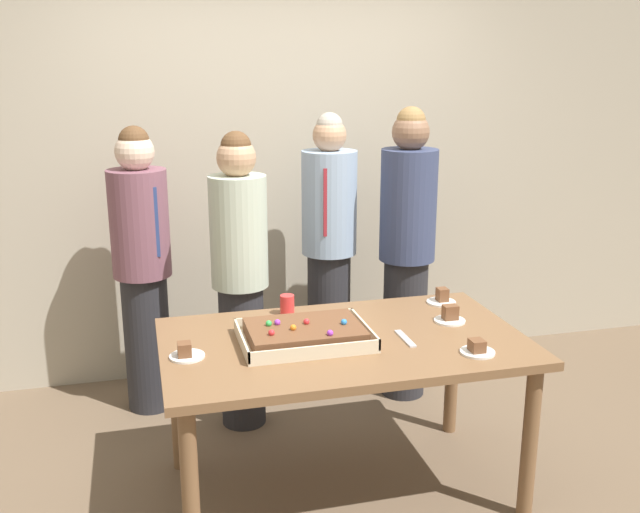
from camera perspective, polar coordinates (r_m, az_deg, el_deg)
ground_plane at (r=3.61m, az=1.79°, el=-18.04°), size 12.00×12.00×0.00m
interior_back_panel at (r=4.60m, az=-3.71°, el=9.23°), size 8.00×0.12×3.00m
party_table at (r=3.29m, az=1.89°, el=-8.05°), size 1.63×0.96×0.78m
sheet_cake at (r=3.20m, az=-1.24°, el=-6.19°), size 0.57×0.42×0.10m
plated_slice_near_left at (r=3.10m, az=-10.63°, el=-7.55°), size 0.15×0.15×0.07m
plated_slice_near_right at (r=3.16m, az=12.40°, el=-7.20°), size 0.15×0.15×0.06m
plated_slice_far_left at (r=3.76m, az=9.66°, el=-3.31°), size 0.15×0.15×0.08m
plated_slice_far_right at (r=3.50m, az=10.30°, el=-4.70°), size 0.15×0.15×0.08m
drink_cup_nearest at (r=3.53m, az=-2.63°, el=-3.87°), size 0.07×0.07×0.10m
cake_server_utensil at (r=3.26m, az=6.80°, el=-6.50°), size 0.03×0.20×0.01m
person_serving_front at (r=3.88m, az=-6.39°, el=-1.57°), size 0.31×0.31×1.64m
person_green_shirt_behind at (r=4.23m, az=6.93°, el=0.55°), size 0.33×0.33×1.74m
person_striped_tie_right at (r=4.29m, az=0.73°, el=0.50°), size 0.33×0.33×1.70m
person_far_right_suit at (r=4.17m, az=-13.95°, el=-0.75°), size 0.33×0.33×1.65m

